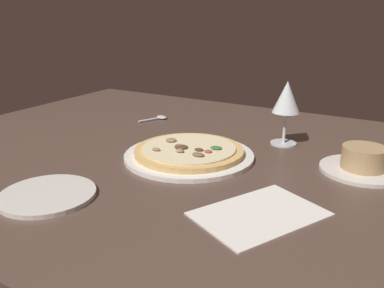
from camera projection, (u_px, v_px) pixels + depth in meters
dining_table at (195, 162)px, 99.36cm from camera, size 150.00×110.00×4.00cm
pizza_main at (189, 153)px, 96.07cm from camera, size 30.67×30.67×3.40cm
ramekin_on_saucer at (363, 162)px, 87.53cm from camera, size 17.91×17.91×5.65cm
wine_glass_far at (287, 100)px, 102.46cm from camera, size 7.07×7.07×16.50cm
side_plate at (48, 195)px, 76.11cm from camera, size 17.90×17.90×0.90cm
paper_menu at (259, 214)px, 69.63cm from camera, size 22.65×25.65×0.30cm
spoon at (159, 118)px, 129.79cm from camera, size 6.07×9.95×1.00cm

